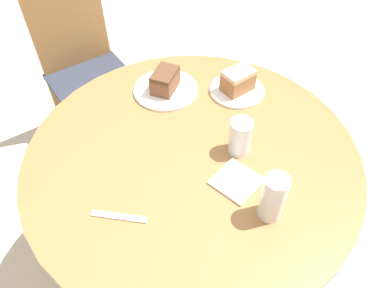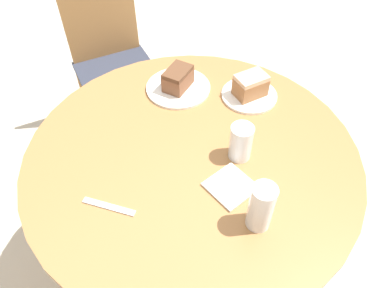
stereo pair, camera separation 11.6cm
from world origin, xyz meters
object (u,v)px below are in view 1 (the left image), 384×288
Objects in this scene: cake_slice_near at (165,80)px; cake_slice_far at (238,80)px; plate_near at (166,90)px; plate_far at (237,90)px; glass_water at (240,138)px; chair at (88,72)px; glass_lemonade at (273,198)px.

cake_slice_far is at bearing -44.52° from cake_slice_near.
plate_near is 1.18× the size of plate_far.
glass_water reaches higher than plate_far.
glass_water reaches higher than cake_slice_near.
cake_slice_near is (-0.03, -0.68, 0.34)m from chair.
cake_slice_near reaches higher than plate_near.
glass_water is (-0.03, -0.38, 0.05)m from plate_near.
glass_water is (-0.06, -1.06, 0.35)m from chair.
cake_slice_far is at bearing -44.52° from plate_near.
chair is at bearing 82.52° from glass_lemonade.
glass_lemonade reaches higher than plate_near.
cake_slice_far is (0.19, -0.19, 0.05)m from plate_near.
plate_far is 0.53m from glass_lemonade.
glass_lemonade reaches higher than cake_slice_far.
cake_slice_near is at bearing 135.48° from plate_far.
glass_lemonade reaches higher than plate_far.
plate_near is at bearing 86.26° from glass_water.
cake_slice_near is 0.38m from glass_water.
glass_lemonade is (-0.17, -1.28, 0.37)m from chair.
cake_slice_near is at bearing 77.09° from glass_lemonade.
plate_far is (0.19, -0.19, 0.00)m from plate_near.
chair reaches higher than cake_slice_near.
cake_slice_near is 0.61m from glass_lemonade.
chair is at bearing 87.41° from plate_near.
cake_slice_near reaches higher than plate_far.
plate_far is at bearing -70.66° from chair.
plate_near is 0.04m from cake_slice_near.
plate_far is at bearing 180.00° from cake_slice_far.
chair is 0.94m from cake_slice_far.
glass_water is (-0.21, -0.20, 0.01)m from cake_slice_far.
glass_water is at bearing -137.16° from cake_slice_far.
plate_far is 0.30m from glass_water.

